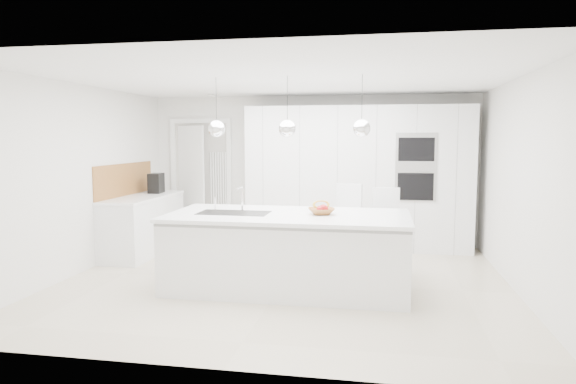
% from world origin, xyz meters
% --- Properties ---
extents(floor, '(5.50, 5.50, 0.00)m').
position_xyz_m(floor, '(0.00, 0.00, 0.00)').
color(floor, beige).
rests_on(floor, ground).
extents(wall_back, '(5.50, 0.00, 5.50)m').
position_xyz_m(wall_back, '(0.00, 2.50, 1.25)').
color(wall_back, white).
rests_on(wall_back, ground).
extents(wall_left, '(0.00, 5.00, 5.00)m').
position_xyz_m(wall_left, '(-2.75, 0.00, 1.25)').
color(wall_left, white).
rests_on(wall_left, ground).
extents(ceiling, '(5.50, 5.50, 0.00)m').
position_xyz_m(ceiling, '(0.00, 0.00, 2.50)').
color(ceiling, white).
rests_on(ceiling, wall_back).
extents(tall_cabinets, '(3.60, 0.60, 2.30)m').
position_xyz_m(tall_cabinets, '(0.80, 2.20, 1.15)').
color(tall_cabinets, white).
rests_on(tall_cabinets, floor).
extents(oven_stack, '(0.62, 0.04, 1.05)m').
position_xyz_m(oven_stack, '(1.70, 1.89, 1.35)').
color(oven_stack, '#A5A5A8').
rests_on(oven_stack, tall_cabinets).
extents(doorway_frame, '(1.11, 0.08, 2.13)m').
position_xyz_m(doorway_frame, '(-1.95, 2.47, 1.02)').
color(doorway_frame, white).
rests_on(doorway_frame, floor).
extents(hallway_door, '(0.76, 0.38, 2.00)m').
position_xyz_m(hallway_door, '(-2.20, 2.42, 1.00)').
color(hallway_door, white).
rests_on(hallway_door, floor).
extents(radiator, '(0.32, 0.04, 1.40)m').
position_xyz_m(radiator, '(-1.63, 2.46, 0.85)').
color(radiator, white).
rests_on(radiator, floor).
extents(left_base_cabinets, '(0.60, 1.80, 0.86)m').
position_xyz_m(left_base_cabinets, '(-2.45, 1.20, 0.43)').
color(left_base_cabinets, white).
rests_on(left_base_cabinets, floor).
extents(left_worktop, '(0.62, 1.82, 0.04)m').
position_xyz_m(left_worktop, '(-2.45, 1.20, 0.88)').
color(left_worktop, white).
rests_on(left_worktop, left_base_cabinets).
extents(oak_backsplash, '(0.02, 1.80, 0.50)m').
position_xyz_m(oak_backsplash, '(-2.74, 1.20, 1.15)').
color(oak_backsplash, '#A46A32').
rests_on(oak_backsplash, wall_left).
extents(island_base, '(2.80, 1.20, 0.86)m').
position_xyz_m(island_base, '(0.10, -0.30, 0.43)').
color(island_base, white).
rests_on(island_base, floor).
extents(island_worktop, '(2.84, 1.40, 0.04)m').
position_xyz_m(island_worktop, '(0.10, -0.25, 0.88)').
color(island_worktop, white).
rests_on(island_worktop, island_base).
extents(island_sink, '(0.84, 0.44, 0.18)m').
position_xyz_m(island_sink, '(-0.55, -0.30, 0.82)').
color(island_sink, '#3F3F42').
rests_on(island_sink, island_worktop).
extents(island_tap, '(0.02, 0.02, 0.30)m').
position_xyz_m(island_tap, '(-0.50, -0.10, 1.05)').
color(island_tap, white).
rests_on(island_tap, island_worktop).
extents(pendant_left, '(0.20, 0.20, 0.20)m').
position_xyz_m(pendant_left, '(-0.75, -0.30, 1.90)').
color(pendant_left, white).
rests_on(pendant_left, ceiling).
extents(pendant_mid, '(0.20, 0.20, 0.20)m').
position_xyz_m(pendant_mid, '(0.10, -0.30, 1.90)').
color(pendant_mid, white).
rests_on(pendant_mid, ceiling).
extents(pendant_right, '(0.20, 0.20, 0.20)m').
position_xyz_m(pendant_right, '(0.95, -0.30, 1.90)').
color(pendant_right, white).
rests_on(pendant_right, ceiling).
extents(fruit_bowl, '(0.39, 0.39, 0.08)m').
position_xyz_m(fruit_bowl, '(0.49, -0.23, 0.94)').
color(fruit_bowl, '#A46A32').
rests_on(fruit_bowl, island_worktop).
extents(espresso_machine, '(0.22, 0.32, 0.32)m').
position_xyz_m(espresso_machine, '(-2.43, 1.65, 1.06)').
color(espresso_machine, black).
rests_on(espresso_machine, left_worktop).
extents(bar_stool_left, '(0.53, 0.62, 1.16)m').
position_xyz_m(bar_stool_left, '(0.75, 0.71, 0.58)').
color(bar_stool_left, white).
rests_on(bar_stool_left, floor).
extents(bar_stool_right, '(0.42, 0.55, 1.13)m').
position_xyz_m(bar_stool_right, '(1.25, 0.58, 0.56)').
color(bar_stool_right, white).
rests_on(bar_stool_right, floor).
extents(apple_a, '(0.07, 0.07, 0.07)m').
position_xyz_m(apple_a, '(0.54, -0.22, 0.97)').
color(apple_a, red).
rests_on(apple_a, fruit_bowl).
extents(apple_b, '(0.09, 0.09, 0.09)m').
position_xyz_m(apple_b, '(0.51, -0.23, 0.97)').
color(apple_b, red).
rests_on(apple_b, fruit_bowl).
extents(apple_c, '(0.07, 0.07, 0.07)m').
position_xyz_m(apple_c, '(0.48, -0.28, 0.97)').
color(apple_c, red).
rests_on(apple_c, fruit_bowl).
extents(apple_extra_3, '(0.08, 0.08, 0.08)m').
position_xyz_m(apple_extra_3, '(0.48, -0.25, 0.97)').
color(apple_extra_3, red).
rests_on(apple_extra_3, fruit_bowl).
extents(banana_bunch, '(0.23, 0.17, 0.21)m').
position_xyz_m(banana_bunch, '(0.49, -0.21, 1.01)').
color(banana_bunch, gold).
rests_on(banana_bunch, fruit_bowl).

